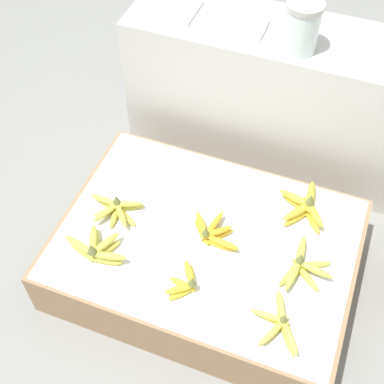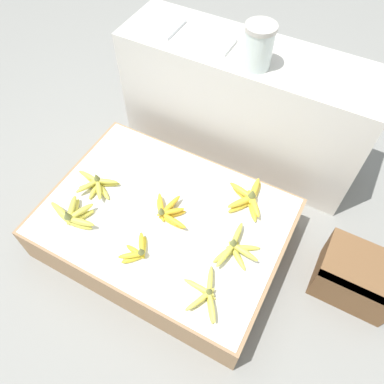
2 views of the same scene
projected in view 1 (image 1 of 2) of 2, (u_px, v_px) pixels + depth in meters
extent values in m
plane|color=gray|center=(205.00, 270.00, 2.34)|extent=(10.00, 10.00, 0.00)
cube|color=#997551|center=(206.00, 255.00, 2.25)|extent=(1.19, 0.86, 0.25)
cube|color=silver|center=(207.00, 238.00, 2.15)|extent=(1.16, 0.83, 0.00)
cube|color=beige|center=(278.00, 98.00, 2.51)|extent=(1.39, 0.41, 0.73)
ellipsoid|color=gold|center=(105.00, 260.00, 2.06)|extent=(0.15, 0.06, 0.03)
ellipsoid|color=gold|center=(105.00, 251.00, 2.09)|extent=(0.10, 0.14, 0.03)
ellipsoid|color=gold|center=(95.00, 244.00, 2.11)|extent=(0.08, 0.15, 0.03)
ellipsoid|color=gold|center=(85.00, 253.00, 2.09)|extent=(0.15, 0.06, 0.03)
ellipsoid|color=gold|center=(108.00, 256.00, 2.04)|extent=(0.15, 0.06, 0.03)
ellipsoid|color=gold|center=(105.00, 244.00, 2.07)|extent=(0.08, 0.15, 0.03)
ellipsoid|color=gold|center=(93.00, 240.00, 2.09)|extent=(0.09, 0.14, 0.03)
ellipsoid|color=gold|center=(79.00, 245.00, 2.07)|extent=(0.15, 0.07, 0.03)
cone|color=olive|center=(91.00, 248.00, 2.01)|extent=(0.04, 0.04, 0.05)
ellipsoid|color=yellow|center=(191.00, 278.00, 2.02)|extent=(0.07, 0.11, 0.03)
ellipsoid|color=yellow|center=(183.00, 284.00, 2.00)|extent=(0.11, 0.04, 0.03)
ellipsoid|color=yellow|center=(183.00, 293.00, 1.98)|extent=(0.09, 0.10, 0.03)
ellipsoid|color=yellow|center=(189.00, 273.00, 2.00)|extent=(0.08, 0.11, 0.03)
ellipsoid|color=yellow|center=(179.00, 289.00, 1.96)|extent=(0.10, 0.09, 0.03)
cone|color=olive|center=(192.00, 281.00, 1.94)|extent=(0.03, 0.03, 0.04)
ellipsoid|color=#DBCC4C|center=(280.00, 309.00, 1.94)|extent=(0.08, 0.15, 0.02)
ellipsoid|color=#DBCC4C|center=(272.00, 319.00, 1.91)|extent=(0.15, 0.04, 0.02)
ellipsoid|color=#DBCC4C|center=(273.00, 333.00, 1.88)|extent=(0.09, 0.14, 0.02)
ellipsoid|color=#DBCC4C|center=(287.00, 338.00, 1.87)|extent=(0.10, 0.14, 0.02)
ellipsoid|color=#DBCC4C|center=(281.00, 309.00, 1.91)|extent=(0.08, 0.15, 0.02)
ellipsoid|color=#DBCC4C|center=(270.00, 317.00, 1.90)|extent=(0.15, 0.03, 0.02)
ellipsoid|color=#DBCC4C|center=(275.00, 330.00, 1.86)|extent=(0.08, 0.15, 0.02)
ellipsoid|color=#DBCC4C|center=(289.00, 336.00, 1.85)|extent=(0.11, 0.13, 0.02)
cone|color=olive|center=(284.00, 318.00, 1.86)|extent=(0.03, 0.03, 0.04)
ellipsoid|color=gold|center=(111.00, 205.00, 2.24)|extent=(0.14, 0.05, 0.03)
ellipsoid|color=gold|center=(110.00, 211.00, 2.22)|extent=(0.12, 0.11, 0.03)
ellipsoid|color=gold|center=(115.00, 215.00, 2.20)|extent=(0.05, 0.14, 0.03)
ellipsoid|color=gold|center=(125.00, 216.00, 2.20)|extent=(0.13, 0.09, 0.03)
ellipsoid|color=gold|center=(128.00, 207.00, 2.23)|extent=(0.13, 0.09, 0.03)
ellipsoid|color=gold|center=(105.00, 200.00, 2.22)|extent=(0.14, 0.04, 0.03)
ellipsoid|color=gold|center=(107.00, 212.00, 2.18)|extent=(0.08, 0.14, 0.03)
ellipsoid|color=gold|center=(121.00, 214.00, 2.17)|extent=(0.11, 0.12, 0.03)
ellipsoid|color=gold|center=(126.00, 204.00, 2.20)|extent=(0.14, 0.08, 0.03)
cone|color=olive|center=(116.00, 199.00, 2.18)|extent=(0.03, 0.03, 0.04)
ellipsoid|color=gold|center=(219.00, 245.00, 2.11)|extent=(0.14, 0.03, 0.03)
ellipsoid|color=gold|center=(217.00, 236.00, 2.14)|extent=(0.12, 0.11, 0.03)
ellipsoid|color=gold|center=(212.00, 229.00, 2.16)|extent=(0.04, 0.14, 0.03)
ellipsoid|color=gold|center=(202.00, 232.00, 2.15)|extent=(0.11, 0.12, 0.03)
ellipsoid|color=gold|center=(223.00, 243.00, 2.09)|extent=(0.14, 0.04, 0.03)
ellipsoid|color=gold|center=(216.00, 232.00, 2.12)|extent=(0.12, 0.11, 0.03)
ellipsoid|color=gold|center=(214.00, 224.00, 2.14)|extent=(0.05, 0.14, 0.03)
ellipsoid|color=gold|center=(202.00, 225.00, 2.14)|extent=(0.10, 0.13, 0.03)
cone|color=olive|center=(206.00, 231.00, 2.08)|extent=(0.03, 0.03, 0.04)
ellipsoid|color=gold|center=(292.00, 273.00, 2.03)|extent=(0.09, 0.16, 0.03)
ellipsoid|color=gold|center=(305.00, 275.00, 2.02)|extent=(0.14, 0.12, 0.03)
ellipsoid|color=gold|center=(311.00, 265.00, 2.05)|extent=(0.16, 0.10, 0.03)
ellipsoid|color=gold|center=(299.00, 258.00, 2.07)|extent=(0.05, 0.16, 0.03)
ellipsoid|color=gold|center=(294.00, 274.00, 2.00)|extent=(0.05, 0.16, 0.03)
ellipsoid|color=gold|center=(313.00, 269.00, 2.01)|extent=(0.16, 0.05, 0.03)
ellipsoid|color=gold|center=(301.00, 252.00, 2.06)|extent=(0.04, 0.16, 0.03)
cone|color=olive|center=(301.00, 258.00, 2.00)|extent=(0.03, 0.03, 0.04)
ellipsoid|color=gold|center=(310.00, 201.00, 2.25)|extent=(0.03, 0.17, 0.03)
ellipsoid|color=gold|center=(300.00, 205.00, 2.23)|extent=(0.17, 0.08, 0.03)
ellipsoid|color=gold|center=(299.00, 216.00, 2.20)|extent=(0.12, 0.16, 0.03)
ellipsoid|color=gold|center=(311.00, 217.00, 2.19)|extent=(0.12, 0.15, 0.03)
ellipsoid|color=gold|center=(310.00, 197.00, 2.22)|extent=(0.05, 0.17, 0.03)
ellipsoid|color=gold|center=(297.00, 199.00, 2.21)|extent=(0.17, 0.07, 0.03)
ellipsoid|color=gold|center=(299.00, 211.00, 2.17)|extent=(0.12, 0.15, 0.03)
ellipsoid|color=gold|center=(313.00, 212.00, 2.17)|extent=(0.13, 0.15, 0.03)
cone|color=olive|center=(311.00, 199.00, 2.16)|extent=(0.04, 0.04, 0.05)
cylinder|color=silver|center=(301.00, 29.00, 2.08)|extent=(0.14, 0.14, 0.19)
cylinder|color=#B7B2A8|center=(306.00, 5.00, 2.00)|extent=(0.15, 0.15, 0.02)
cube|color=white|center=(242.00, 25.00, 2.24)|extent=(0.20, 0.15, 0.02)
cube|color=white|center=(168.00, 8.00, 2.32)|extent=(0.26, 0.20, 0.02)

